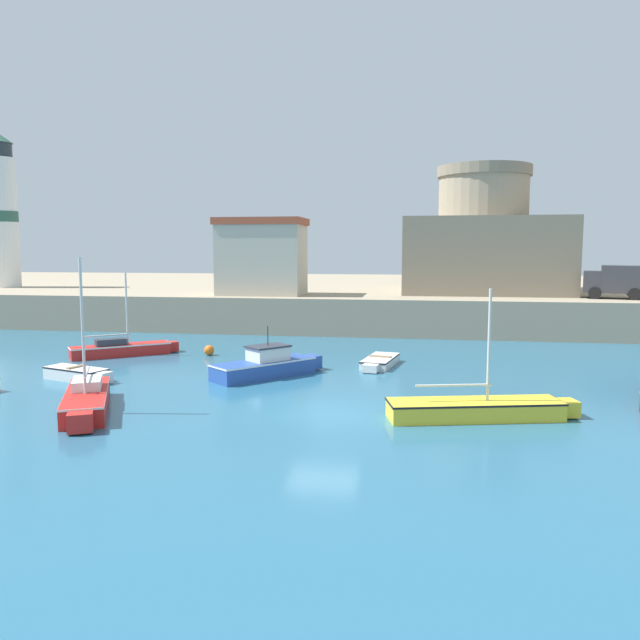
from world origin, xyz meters
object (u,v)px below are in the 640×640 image
Objects in this scene: dinghy_white_3 at (380,361)px; mooring_buoy at (209,350)px; dinghy_white_1 at (78,373)px; lighthouse at (3,214)px; sailboat_red_5 at (86,399)px; truck_on_quay at (619,280)px; motorboat_blue_7 at (267,365)px; harbor_shed_mid_row at (262,256)px; sailboat_yellow_2 at (479,408)px; sailboat_red_6 at (122,348)px; fortress at (482,246)px.

mooring_buoy reaches higher than dinghy_white_3.
dinghy_white_1 is 32.28m from lighthouse.
truck_on_quay is (24.86, 23.77, 3.29)m from sailboat_red_5.
motorboat_blue_7 is at bearing 14.86° from dinghy_white_1.
motorboat_blue_7 is 0.80× the size of harbor_shed_mid_row.
dinghy_white_3 is at bearing -9.94° from mooring_buoy.
sailboat_yellow_2 is at bearing -59.03° from harbor_shed_mid_row.
sailboat_red_6 is 0.39× the size of lighthouse.
sailboat_red_5 is at bearing -174.89° from sailboat_yellow_2.
sailboat_red_6 is at bearing 151.32° from sailboat_yellow_2.
dinghy_white_3 is 14.35m from sailboat_red_5.
sailboat_yellow_2 is 1.31× the size of sailboat_red_6.
sailboat_red_5 is 37.88m from lighthouse.
mooring_buoy is (-13.48, 10.83, -0.08)m from sailboat_yellow_2.
sailboat_red_5 is at bearing -124.98° from motorboat_blue_7.
motorboat_blue_7 is 1.07× the size of truck_on_quay.
dinghy_white_3 is 0.85× the size of truck_on_quay.
fortress reaches higher than truck_on_quay.
sailboat_red_6 is at bearing 99.54° from dinghy_white_1.
sailboat_red_5 is 24.07m from harbor_shed_mid_row.
truck_on_quay is (19.93, 16.72, 3.21)m from motorboat_blue_7.
harbor_shed_mid_row is at bearing 88.85° from sailboat_red_5.
sailboat_red_5 is 11.95m from sailboat_red_6.
sailboat_yellow_2 reaches higher than mooring_buoy.
sailboat_yellow_2 is at bearing -38.79° from mooring_buoy.
motorboat_blue_7 is (-8.95, 5.80, 0.16)m from sailboat_yellow_2.
sailboat_red_6 is at bearing -138.10° from fortress.
motorboat_blue_7 is 0.42× the size of fortress.
dinghy_white_1 reaches higher than mooring_buoy.
sailboat_yellow_2 is 13.93m from sailboat_red_5.
dinghy_white_1 is 6.37m from sailboat_red_6.
dinghy_white_1 reaches higher than dinghy_white_3.
sailboat_yellow_2 is at bearing -66.42° from dinghy_white_3.
dinghy_white_3 is 16.94m from harbor_shed_mid_row.
dinghy_white_1 is 34.00m from truck_on_quay.
harbor_shed_mid_row reaches higher than motorboat_blue_7.
sailboat_yellow_2 is at bearing -115.99° from truck_on_quay.
sailboat_red_6 is at bearing -41.97° from lighthouse.
harbor_shed_mid_row is 1.34× the size of truck_on_quay.
fortress is (2.60, 28.53, 5.67)m from sailboat_yellow_2.
dinghy_white_1 is 0.64× the size of sailboat_red_5.
truck_on_quay reaches higher than sailboat_yellow_2.
motorboat_blue_7 is (4.93, 7.04, 0.07)m from sailboat_red_5.
dinghy_white_1 is 8.05m from mooring_buoy.
dinghy_white_1 is at bearing -128.34° from fortress.
sailboat_red_6 is 14.15m from harbor_shed_mid_row.
lighthouse is 2.07× the size of harbor_shed_mid_row.
sailboat_red_6 reaches higher than dinghy_white_3.
motorboat_blue_7 is at bearing -145.70° from dinghy_white_3.
lighthouse is (-37.40, 27.25, 8.44)m from sailboat_yellow_2.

